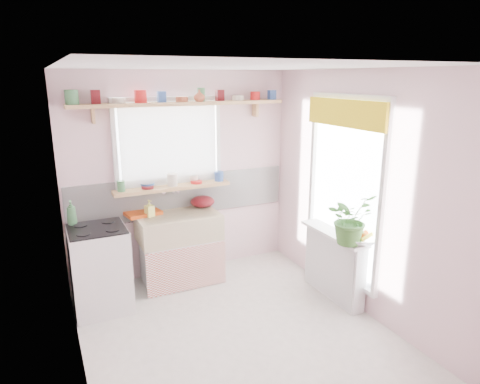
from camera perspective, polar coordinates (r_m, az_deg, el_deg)
name	(u,v)px	position (r m, az deg, el deg)	size (l,w,h in m)	color
room	(257,172)	(4.85, 2.28, 2.62)	(3.20, 3.20, 3.20)	white
sink_unit	(180,248)	(5.22, -8.06, -7.40)	(0.95, 0.65, 1.11)	white
cooker	(100,269)	(4.82, -18.15, -9.67)	(0.58, 0.58, 0.93)	white
radiator_ledge	(334,264)	(4.96, 12.41, -9.30)	(0.22, 0.95, 0.78)	white
windowsill	(173,187)	(5.17, -8.97, 0.61)	(1.40, 0.22, 0.04)	tan
pine_shelf	(182,104)	(5.05, -7.74, 11.60)	(2.52, 0.24, 0.04)	tan
shelf_crockery	(182,97)	(5.04, -7.77, 12.45)	(2.47, 0.11, 0.12)	#3F7F4C
sill_crockery	(172,181)	(5.15, -9.00, 1.43)	(1.35, 0.11, 0.12)	#3F7F4C
dish_tray	(142,213)	(5.17, -12.89, -2.70)	(0.40, 0.30, 0.04)	#CD4A12
colander	(203,201)	(5.34, -5.01, -1.26)	(0.30, 0.30, 0.14)	maroon
jade_plant	(350,219)	(4.45, 14.49, -3.46)	(0.48, 0.41, 0.53)	#3A6E2C
fruit_bowl	(363,241)	(4.54, 16.10, -6.27)	(0.27, 0.27, 0.07)	silver
herb_pot	(359,235)	(4.48, 15.62, -5.53)	(0.11, 0.08, 0.21)	#29682B
soap_bottle_sink	(149,208)	(5.05, -11.99, -2.15)	(0.09, 0.09, 0.20)	#F1F16B
sill_cup	(193,179)	(5.29, -6.24, 1.79)	(0.12, 0.12, 0.09)	silver
sill_bowl	(147,185)	(5.14, -12.26, 0.91)	(0.17, 0.17, 0.05)	#3466AA
shelf_vase	(199,96)	(5.05, -5.45, 12.66)	(0.13, 0.13, 0.13)	#A64F33
cooker_bottle	(71,213)	(4.80, -21.56, -2.57)	(0.10, 0.10, 0.26)	#397243
fruit	(364,235)	(4.53, 16.16, -5.55)	(0.20, 0.14, 0.10)	orange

